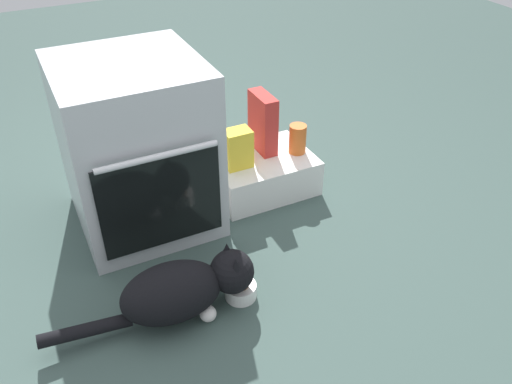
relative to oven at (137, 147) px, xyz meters
name	(u,v)px	position (x,y,z in m)	size (l,w,h in m)	color
ground	(189,268)	(0.05, -0.40, -0.36)	(8.00, 8.00, 0.00)	#384C47
oven	(137,147)	(0.00, 0.00, 0.00)	(0.56, 0.63, 0.72)	#B7BABF
pantry_cabinet	(261,173)	(0.56, -0.03, -0.27)	(0.47, 0.36, 0.18)	white
food_bowl	(241,290)	(0.17, -0.63, -0.33)	(0.12, 0.12, 0.08)	white
cat	(183,289)	(-0.04, -0.62, -0.24)	(0.76, 0.24, 0.24)	black
sauce_jar	(298,139)	(0.73, -0.06, -0.12)	(0.08, 0.08, 0.14)	#D16023
snack_bag	(238,149)	(0.43, -0.04, -0.10)	(0.12, 0.09, 0.18)	yellow
cereal_box	(263,123)	(0.60, 0.04, -0.05)	(0.07, 0.18, 0.28)	#B72D28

